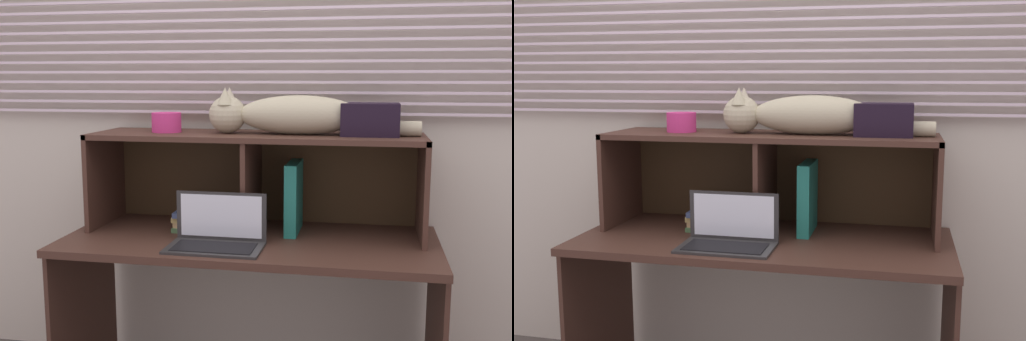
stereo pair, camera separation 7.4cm
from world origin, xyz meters
The scene contains 9 objects.
back_panel_with_blinds centered at (0.00, 0.55, 1.26)m, with size 4.40×0.08×2.50m.
desk centered at (0.00, 0.18, 0.58)m, with size 1.49×0.66×0.71m.
hutch_shelf_unit centered at (0.00, 0.34, 1.01)m, with size 1.37×0.39×0.41m.
cat centered at (0.13, 0.31, 1.20)m, with size 0.86×0.17×0.19m.
laptop centered at (-0.10, 0.03, 0.76)m, with size 0.36×0.21×0.20m.
binder_upright centered at (0.16, 0.31, 0.86)m, with size 0.05×0.24×0.29m, color #1E7667.
book_stack centered at (-0.24, 0.31, 0.76)m, with size 0.20×0.25×0.08m.
small_basket centered at (-0.39, 0.31, 1.16)m, with size 0.13×0.13×0.08m, color #CA327B.
storage_box centered at (0.46, 0.31, 1.19)m, with size 0.23×0.17×0.13m, color black.
Camera 2 is at (0.54, -2.09, 1.35)m, focal length 41.82 mm.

